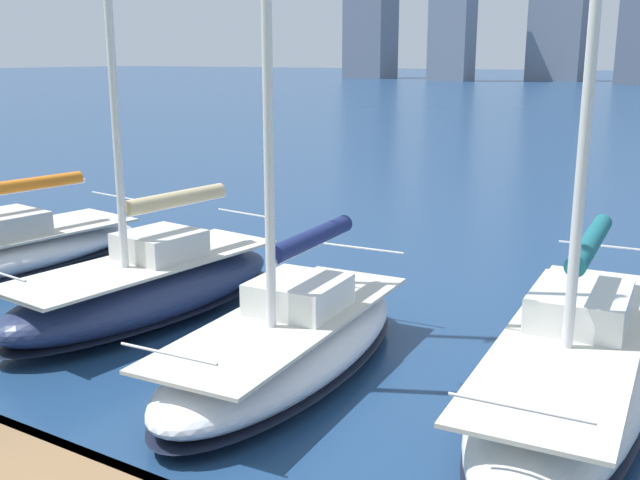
% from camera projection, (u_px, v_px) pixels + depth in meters
% --- Properties ---
extents(sailboat_teal, '(3.13, 8.76, 12.76)m').
position_uv_depth(sailboat_teal, '(571.00, 361.00, 11.60)').
color(sailboat_teal, white).
rests_on(sailboat_teal, ground).
extents(sailboat_navy, '(2.94, 7.03, 11.25)m').
position_uv_depth(sailboat_navy, '(288.00, 338.00, 12.73)').
color(sailboat_navy, white).
rests_on(sailboat_navy, ground).
extents(sailboat_tan, '(3.04, 7.07, 12.94)m').
position_uv_depth(sailboat_tan, '(147.00, 283.00, 15.46)').
color(sailboat_tan, navy).
rests_on(sailboat_tan, ground).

